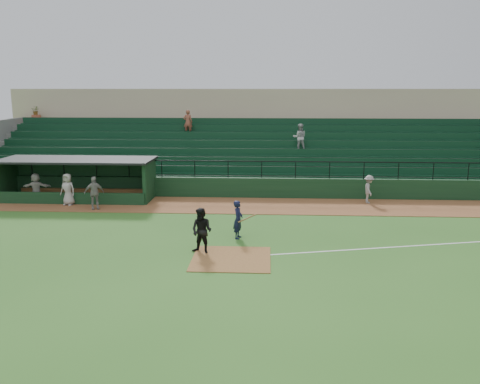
{
  "coord_description": "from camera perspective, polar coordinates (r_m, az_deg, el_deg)",
  "views": [
    {
      "loc": [
        1.36,
        -19.38,
        6.41
      ],
      "look_at": [
        0.0,
        5.0,
        1.4
      ],
      "focal_mm": 37.75,
      "sensor_mm": 36.0,
      "label": 1
    }
  ],
  "objects": [
    {
      "name": "warning_track",
      "position": [
        28.15,
        0.34,
        -1.54
      ],
      "size": [
        40.0,
        4.0,
        0.03
      ],
      "primitive_type": "cube",
      "color": "brown",
      "rests_on": "ground"
    },
    {
      "name": "dugout",
      "position": [
        31.41,
        -17.58,
        1.75
      ],
      "size": [
        8.9,
        3.2,
        2.42
      ],
      "color": "black",
      "rests_on": "ground"
    },
    {
      "name": "batter_at_plate",
      "position": [
        21.92,
        -0.21,
        -3.13
      ],
      "size": [
        1.05,
        0.71,
        1.67
      ],
      "color": "black",
      "rests_on": "ground"
    },
    {
      "name": "dugout_player_c",
      "position": [
        30.94,
        -22.04,
        0.44
      ],
      "size": [
        1.61,
        0.63,
        1.7
      ],
      "primitive_type": "imported",
      "rotation": [
        0.0,
        0.0,
        3.23
      ],
      "color": "#A5A09A",
      "rests_on": "warning_track"
    },
    {
      "name": "ground",
      "position": [
        20.46,
        -0.79,
        -6.67
      ],
      "size": [
        90.0,
        90.0,
        0.0
      ],
      "primitive_type": "plane",
      "color": "#2C5E1E",
      "rests_on": "ground"
    },
    {
      "name": "umpire",
      "position": [
        19.99,
        -4.35,
        -4.4
      ],
      "size": [
        1.09,
        0.98,
        1.82
      ],
      "primitive_type": "imported",
      "rotation": [
        0.0,
        0.0,
        -0.4
      ],
      "color": "black",
      "rests_on": "ground"
    },
    {
      "name": "dugout_player_b",
      "position": [
        29.65,
        -18.89,
        0.29
      ],
      "size": [
        0.97,
        0.74,
        1.77
      ],
      "primitive_type": "imported",
      "rotation": [
        0.0,
        0.0,
        -0.22
      ],
      "color": "#ADA7A2",
      "rests_on": "warning_track"
    },
    {
      "name": "stadium_structure",
      "position": [
        36.1,
        1.01,
        5.06
      ],
      "size": [
        38.0,
        13.08,
        6.4
      ],
      "color": "black",
      "rests_on": "ground"
    },
    {
      "name": "runner",
      "position": [
        29.47,
        14.36,
        0.31
      ],
      "size": [
        0.62,
        1.04,
        1.59
      ],
      "primitive_type": "imported",
      "rotation": [
        0.0,
        0.0,
        1.55
      ],
      "color": "gray",
      "rests_on": "warning_track"
    },
    {
      "name": "dugout_player_a",
      "position": [
        28.19,
        -16.17,
        -0.1
      ],
      "size": [
        1.13,
        0.84,
        1.78
      ],
      "primitive_type": "imported",
      "rotation": [
        0.0,
        0.0,
        0.45
      ],
      "color": "gray",
      "rests_on": "warning_track"
    },
    {
      "name": "foul_line",
      "position": [
        22.55,
        20.27,
        -5.65
      ],
      "size": [
        17.49,
        4.44,
        0.01
      ],
      "primitive_type": "cube",
      "rotation": [
        0.0,
        0.0,
        0.24
      ],
      "color": "white",
      "rests_on": "ground"
    },
    {
      "name": "home_plate_dirt",
      "position": [
        19.51,
        -0.99,
        -7.55
      ],
      "size": [
        3.0,
        3.0,
        0.03
      ],
      "primitive_type": "cube",
      "color": "brown",
      "rests_on": "ground"
    }
  ]
}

